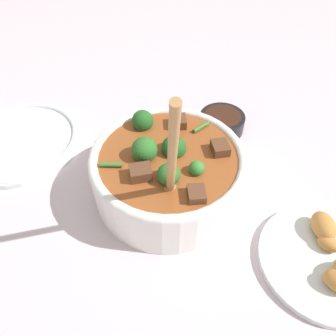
{
  "coord_description": "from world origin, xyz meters",
  "views": [
    {
      "loc": [
        -0.19,
        -0.33,
        0.47
      ],
      "look_at": [
        0.0,
        0.0,
        0.06
      ],
      "focal_mm": 35.0,
      "sensor_mm": 36.0,
      "label": 1
    }
  ],
  "objects_px": {
    "food_plate": "(332,260)",
    "stew_bowl": "(168,170)",
    "condiment_bowl": "(222,122)",
    "empty_plate": "(19,141)"
  },
  "relations": [
    {
      "from": "condiment_bowl",
      "to": "food_plate",
      "type": "xyz_separation_m",
      "value": [
        -0.05,
        -0.34,
        -0.01
      ]
    },
    {
      "from": "stew_bowl",
      "to": "food_plate",
      "type": "relative_size",
      "value": 1.5
    },
    {
      "from": "condiment_bowl",
      "to": "empty_plate",
      "type": "bearing_deg",
      "value": 156.22
    },
    {
      "from": "condiment_bowl",
      "to": "stew_bowl",
      "type": "bearing_deg",
      "value": -153.84
    },
    {
      "from": "food_plate",
      "to": "condiment_bowl",
      "type": "bearing_deg",
      "value": 82.26
    },
    {
      "from": "stew_bowl",
      "to": "empty_plate",
      "type": "bearing_deg",
      "value": 127.75
    },
    {
      "from": "empty_plate",
      "to": "food_plate",
      "type": "height_order",
      "value": "food_plate"
    },
    {
      "from": "empty_plate",
      "to": "food_plate",
      "type": "bearing_deg",
      "value": -56.04
    },
    {
      "from": "stew_bowl",
      "to": "condiment_bowl",
      "type": "bearing_deg",
      "value": 26.16
    },
    {
      "from": "food_plate",
      "to": "stew_bowl",
      "type": "bearing_deg",
      "value": 119.51
    }
  ]
}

